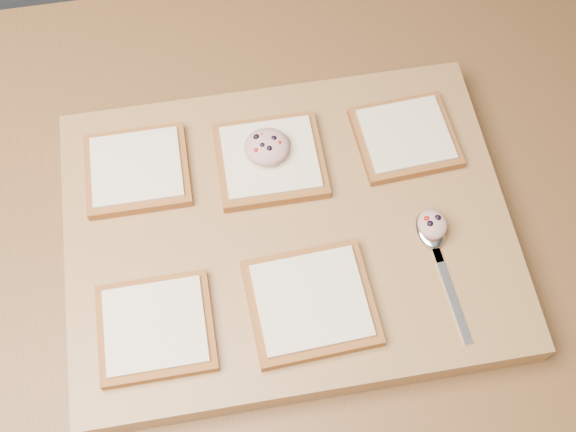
% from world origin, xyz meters
% --- Properties ---
extents(ground, '(4.00, 4.00, 0.00)m').
position_xyz_m(ground, '(0.00, 0.00, 0.00)').
color(ground, '#515459').
rests_on(ground, ground).
extents(island_counter, '(2.00, 0.80, 0.90)m').
position_xyz_m(island_counter, '(0.00, 0.00, 0.45)').
color(island_counter, slate).
rests_on(island_counter, ground).
extents(cutting_board, '(0.50, 0.38, 0.04)m').
position_xyz_m(cutting_board, '(0.17, -0.01, 0.92)').
color(cutting_board, '#9D7243').
rests_on(cutting_board, island_counter).
extents(bread_far_left, '(0.12, 0.11, 0.02)m').
position_xyz_m(bread_far_left, '(0.01, 0.09, 0.95)').
color(bread_far_left, brown).
rests_on(bread_far_left, cutting_board).
extents(bread_far_center, '(0.12, 0.11, 0.02)m').
position_xyz_m(bread_far_center, '(0.17, 0.07, 0.95)').
color(bread_far_center, brown).
rests_on(bread_far_center, cutting_board).
extents(bread_far_right, '(0.12, 0.11, 0.02)m').
position_xyz_m(bread_far_right, '(0.33, 0.08, 0.95)').
color(bread_far_right, brown).
rests_on(bread_far_right, cutting_board).
extents(bread_near_left, '(0.12, 0.11, 0.02)m').
position_xyz_m(bread_near_left, '(0.02, -0.11, 0.95)').
color(bread_near_left, brown).
rests_on(bread_near_left, cutting_board).
extents(bread_near_center, '(0.13, 0.12, 0.02)m').
position_xyz_m(bread_near_center, '(0.18, -0.11, 0.95)').
color(bread_near_center, brown).
rests_on(bread_near_center, cutting_board).
extents(tuna_salad_dollop, '(0.05, 0.05, 0.02)m').
position_xyz_m(tuna_salad_dollop, '(0.16, 0.08, 0.97)').
color(tuna_salad_dollop, tan).
rests_on(tuna_salad_dollop, bread_far_center).
extents(spoon, '(0.03, 0.16, 0.01)m').
position_xyz_m(spoon, '(0.33, -0.05, 0.94)').
color(spoon, silver).
rests_on(spoon, cutting_board).
extents(spoon_salad, '(0.03, 0.04, 0.02)m').
position_xyz_m(spoon_salad, '(0.33, -0.04, 0.96)').
color(spoon_salad, tan).
rests_on(spoon_salad, spoon).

